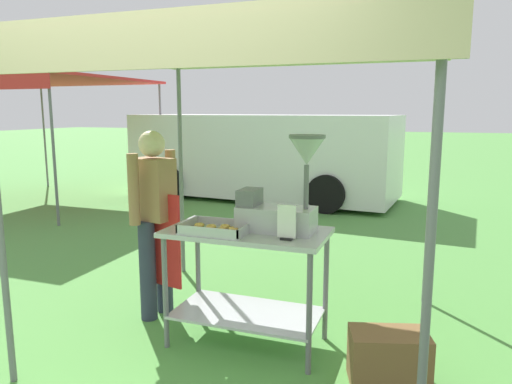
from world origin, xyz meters
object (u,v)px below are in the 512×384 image
(vendor, at_px, (155,214))
(van_white, at_px, (262,155))
(donut_cart, at_px, (247,262))
(donut_fryer, at_px, (283,198))
(menu_sign, at_px, (287,225))
(neighbour_tent, at_px, (42,82))
(donut_tray, at_px, (216,229))
(supply_crate, at_px, (389,358))
(stall_canopy, at_px, (251,54))

(vendor, bearing_deg, van_white, 100.37)
(donut_cart, distance_m, vendor, 0.98)
(donut_fryer, bearing_deg, menu_sign, -66.59)
(vendor, relative_size, neighbour_tent, 0.48)
(donut_tray, distance_m, vendor, 0.82)
(supply_crate, relative_size, van_white, 0.10)
(stall_canopy, relative_size, vendor, 1.70)
(donut_tray, relative_size, supply_crate, 0.85)
(vendor, distance_m, van_white, 5.89)
(vendor, distance_m, neighbour_tent, 6.30)
(stall_canopy, relative_size, neighbour_tent, 0.82)
(donut_cart, bearing_deg, stall_canopy, 90.00)
(menu_sign, height_order, supply_crate, menu_sign)
(donut_cart, distance_m, menu_sign, 0.53)
(donut_fryer, distance_m, supply_crate, 1.29)
(supply_crate, height_order, neighbour_tent, neighbour_tent)
(stall_canopy, xyz_separation_m, donut_tray, (-0.19, -0.24, -1.25))
(stall_canopy, relative_size, donut_fryer, 3.88)
(supply_crate, bearing_deg, vendor, 168.11)
(menu_sign, distance_m, van_white, 6.60)
(donut_tray, bearing_deg, vendor, 154.15)
(supply_crate, distance_m, neighbour_tent, 8.29)
(menu_sign, bearing_deg, van_white, 110.74)
(neighbour_tent, bearing_deg, donut_fryer, -33.98)
(donut_tray, height_order, menu_sign, menu_sign)
(menu_sign, xyz_separation_m, neighbour_tent, (-6.06, 4.24, 1.31))
(stall_canopy, bearing_deg, donut_tray, -128.60)
(donut_fryer, relative_size, menu_sign, 2.92)
(donut_fryer, xyz_separation_m, neighbour_tent, (-5.97, 4.02, 1.16))
(donut_tray, relative_size, neighbour_tent, 0.14)
(van_white, bearing_deg, neighbour_tent, -152.52)
(van_white, bearing_deg, donut_tray, -73.72)
(vendor, bearing_deg, neighbour_tent, 141.15)
(stall_canopy, bearing_deg, vendor, 172.52)
(neighbour_tent, bearing_deg, supply_crate, -32.23)
(vendor, relative_size, van_white, 0.29)
(stall_canopy, bearing_deg, donut_fryer, -10.48)
(van_white, bearing_deg, donut_fryer, -69.36)
(donut_cart, xyz_separation_m, neighbour_tent, (-5.71, 4.07, 1.66))
(donut_tray, distance_m, supply_crate, 1.46)
(supply_crate, xyz_separation_m, neighbour_tent, (-6.78, 4.27, 2.13))
(donut_fryer, distance_m, menu_sign, 0.28)
(supply_crate, xyz_separation_m, van_white, (-3.05, 6.21, 0.70))
(stall_canopy, xyz_separation_m, donut_fryer, (0.26, -0.05, -1.03))
(donut_cart, height_order, van_white, van_white)
(stall_canopy, bearing_deg, neighbour_tent, 145.15)
(supply_crate, bearing_deg, menu_sign, 177.32)
(donut_tray, xyz_separation_m, supply_crate, (1.26, -0.06, -0.74))
(stall_canopy, distance_m, donut_tray, 1.29)
(menu_sign, xyz_separation_m, van_white, (-2.34, 6.18, -0.12))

